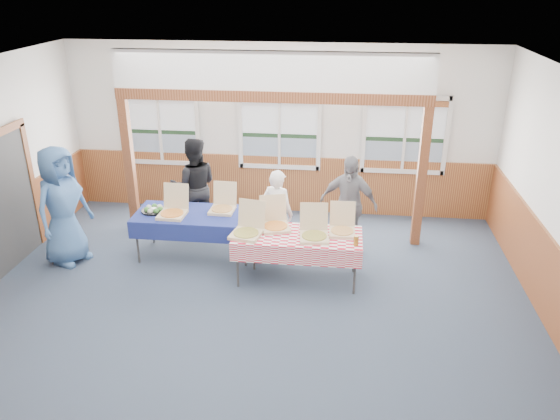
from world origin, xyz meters
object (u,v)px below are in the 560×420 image
object	(u,v)px
man_blue	(62,206)
table_left	(199,216)
woman_white	(278,213)
woman_black	(194,186)
person_grey	(348,204)
table_right	(298,238)

from	to	relation	value
man_blue	table_left	bearing A→B (deg)	-57.09
table_left	woman_white	size ratio (longest dim) A/B	1.45
woman_white	woman_black	xyz separation A→B (m)	(-1.56, 0.70, 0.13)
person_grey	woman_white	bearing A→B (deg)	-148.86
table_left	man_blue	world-z (taller)	man_blue
person_grey	woman_black	bearing A→B (deg)	-172.02
woman_white	man_blue	distance (m)	3.39
table_left	woman_white	xyz separation A→B (m)	(1.24, 0.21, 0.03)
table_right	woman_white	bearing A→B (deg)	129.54
woman_white	man_blue	bearing A→B (deg)	32.15
table_left	man_blue	bearing A→B (deg)	-162.97
table_right	person_grey	size ratio (longest dim) A/B	1.23
woman_white	woman_black	distance (m)	1.71
man_blue	person_grey	distance (m)	4.55
man_blue	person_grey	size ratio (longest dim) A/B	1.17
woman_black	man_blue	distance (m)	2.20
table_right	person_grey	bearing A→B (deg)	68.51
woman_white	person_grey	bearing A→B (deg)	-143.81
table_left	table_right	world-z (taller)	same
table_left	woman_white	distance (m)	1.26
man_blue	woman_white	bearing A→B (deg)	-57.72
woman_black	man_blue	world-z (taller)	man_blue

